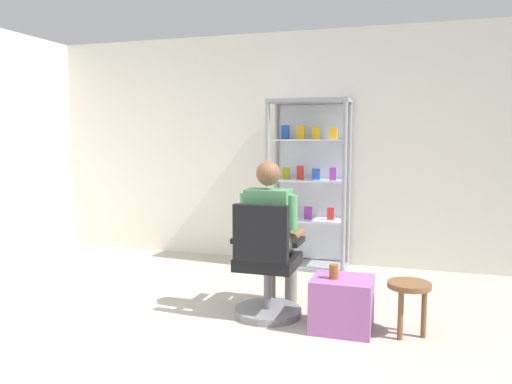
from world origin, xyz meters
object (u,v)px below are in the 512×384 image
(tea_glass, at_px, (334,272))
(display_cabinet_main, at_px, (310,183))
(wooden_stool, at_px, (409,293))
(seated_shopkeeper, at_px, (272,229))
(office_chair, at_px, (266,271))
(storage_crate, at_px, (342,304))

(tea_glass, bearing_deg, display_cabinet_main, 106.85)
(wooden_stool, bearing_deg, seated_shopkeeper, 169.37)
(seated_shopkeeper, height_order, wooden_stool, seated_shopkeeper)
(office_chair, distance_m, storage_crate, 0.66)
(storage_crate, distance_m, wooden_stool, 0.51)
(seated_shopkeeper, distance_m, tea_glass, 0.68)
(seated_shopkeeper, distance_m, wooden_stool, 1.20)
(display_cabinet_main, height_order, tea_glass, display_cabinet_main)
(seated_shopkeeper, relative_size, wooden_stool, 3.15)
(display_cabinet_main, distance_m, office_chair, 1.85)
(display_cabinet_main, distance_m, wooden_stool, 2.22)
(office_chair, xyz_separation_m, tea_glass, (0.57, -0.11, 0.07))
(office_chair, xyz_separation_m, wooden_stool, (1.12, -0.05, -0.07))
(display_cabinet_main, height_order, office_chair, display_cabinet_main)
(display_cabinet_main, relative_size, storage_crate, 4.15)
(storage_crate, xyz_separation_m, wooden_stool, (0.49, 0.03, 0.12))
(wooden_stool, bearing_deg, office_chair, 177.59)
(office_chair, bearing_deg, storage_crate, -6.89)
(display_cabinet_main, distance_m, storage_crate, 2.08)
(display_cabinet_main, bearing_deg, office_chair, -90.08)
(tea_glass, bearing_deg, storage_crate, 28.15)
(office_chair, relative_size, wooden_stool, 2.34)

